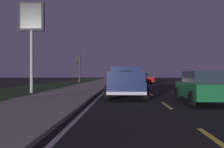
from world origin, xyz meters
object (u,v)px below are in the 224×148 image
Objects in this scene: bare_tree_far at (79,67)px; sedan_white at (123,78)px; sedan_green at (203,87)px; sedan_silver at (125,80)px; gas_price_sign at (32,24)px; sedan_red at (146,78)px; pickup_truck at (126,81)px.

sedan_white is at bearing -79.89° from bare_tree_far.
sedan_silver is at bearing 12.59° from sedan_green.
gas_price_sign is at bearing 60.66° from sedan_green.
sedan_white is 31.00m from sedan_green.
bare_tree_far is (3.99, 11.00, 1.83)m from sedan_red.
pickup_truck reaches higher than sedan_white.
sedan_red is 1.00× the size of sedan_silver.
sedan_white is 0.99× the size of sedan_green.
pickup_truck is 13.29m from sedan_silver.
pickup_truck is at bearing -164.18° from bare_tree_far.
sedan_white is 0.99× the size of sedan_silver.
sedan_white is at bearing 7.21° from sedan_green.
sedan_red is 0.64× the size of gas_price_sign.
gas_price_sign is 1.34× the size of bare_tree_far.
pickup_truck is 22.92m from sedan_red.
gas_price_sign reaches higher than pickup_truck.
bare_tree_far is at bearing 100.11° from sedan_white.
sedan_white is at bearing 34.46° from sedan_red.
gas_price_sign is at bearing 151.61° from sedan_red.
pickup_truck is 1.22× the size of sedan_green.
sedan_green is at bearing -119.34° from gas_price_sign.
sedan_red is (22.66, -3.45, -0.20)m from pickup_truck.
sedan_green is at bearing -179.44° from sedan_red.
gas_price_sign is at bearing 65.22° from pickup_truck.
sedan_silver is (-14.68, -0.30, 0.00)m from sedan_white.
sedan_red is 11.85m from bare_tree_far.
sedan_white is at bearing -15.48° from gas_price_sign.
pickup_truck is at bearing -179.61° from sedan_white.
sedan_green is 13.07m from gas_price_sign.
pickup_truck is 1.24× the size of sedan_white.
bare_tree_far reaches higher than sedan_silver.
pickup_truck is 4.64m from sedan_green.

